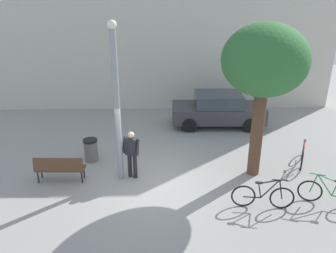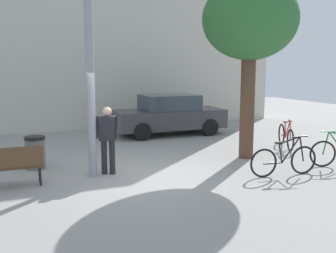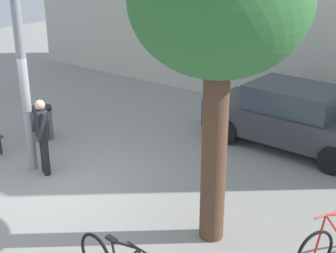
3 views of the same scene
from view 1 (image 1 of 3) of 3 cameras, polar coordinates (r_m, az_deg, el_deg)
ground_plane at (r=11.43m, az=-2.51°, el=-9.23°), size 36.00×36.00×0.00m
building_facade at (r=18.13m, az=-2.32°, el=17.78°), size 18.33×2.00×9.08m
lamppost at (r=10.63m, az=-8.65°, el=4.13°), size 0.28×0.28×5.15m
person_by_lamppost at (r=11.28m, az=-6.12°, el=-4.21°), size 0.63×0.46×1.67m
park_bench at (r=11.70m, az=-17.80°, el=-6.51°), size 1.61×0.52×0.92m
plaza_tree at (r=10.92m, az=15.94°, el=10.33°), size 2.67×2.67×5.07m
bicycle_red at (r=13.28m, az=21.74°, el=-4.30°), size 0.80×1.67×0.97m
bicycle_black at (r=10.39m, az=15.68°, el=-11.23°), size 1.80×0.27×0.97m
bicycle_green at (r=11.18m, az=25.55°, el=-10.16°), size 1.70×0.71×0.97m
parked_car_charcoal at (r=15.78m, az=8.39°, el=2.84°), size 4.25×1.91×1.55m
trash_bin at (r=12.84m, az=-12.83°, el=-3.87°), size 0.52×0.52×0.86m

